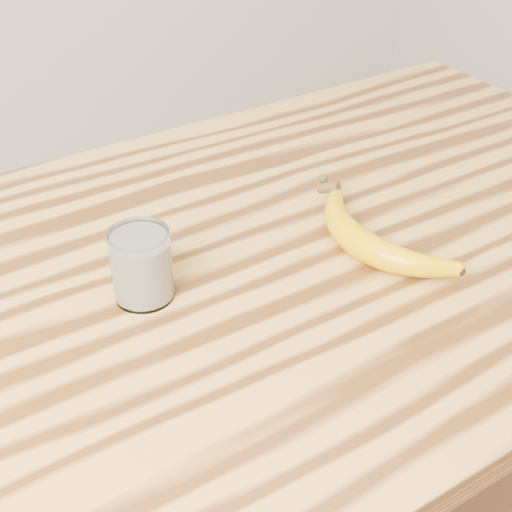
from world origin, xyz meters
TOP-DOWN VIEW (x-y plane):
  - table at (0.00, 0.00)m, footprint 1.20×0.80m
  - smoothie_glass at (-0.27, -0.00)m, footprint 0.07×0.07m
  - banana at (0.00, -0.08)m, footprint 0.14×0.34m

SIDE VIEW (x-z plane):
  - table at x=0.00m, z-range 0.32..1.22m
  - banana at x=0.00m, z-range 0.90..0.94m
  - smoothie_glass at x=-0.27m, z-range 0.90..0.99m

